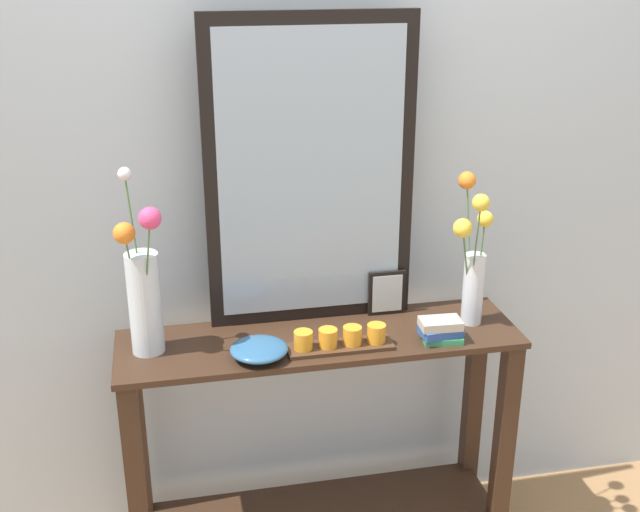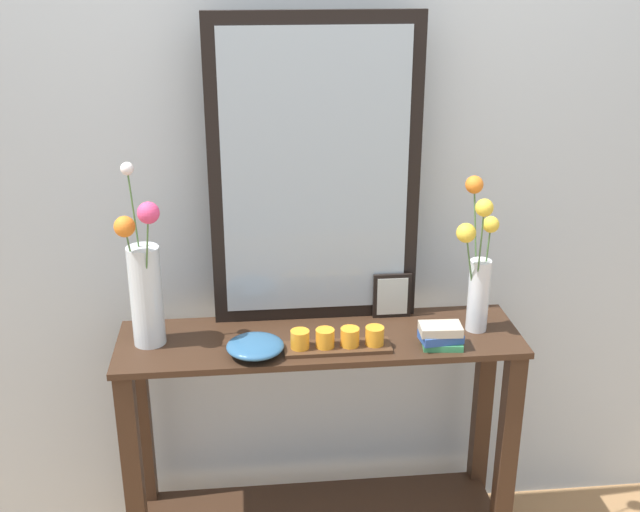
{
  "view_description": "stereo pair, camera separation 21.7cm",
  "coord_description": "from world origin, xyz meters",
  "px_view_note": "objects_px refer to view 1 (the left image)",
  "views": [
    {
      "loc": [
        -0.43,
        -2.11,
        1.95
      ],
      "look_at": [
        0.0,
        0.0,
        1.1
      ],
      "focal_mm": 44.19,
      "sensor_mm": 36.0,
      "label": 1
    },
    {
      "loc": [
        -0.22,
        -2.14,
        1.95
      ],
      "look_at": [
        0.0,
        0.0,
        1.1
      ],
      "focal_mm": 44.19,
      "sensor_mm": 36.0,
      "label": 2
    }
  ],
  "objects_px": {
    "candle_tray": "(340,340)",
    "book_stack": "(441,330)",
    "vase_right": "(473,259)",
    "picture_frame_small": "(387,293)",
    "console_table": "(320,433)",
    "decorative_bowl": "(259,349)",
    "mirror_leaning": "(311,175)",
    "tall_vase_left": "(144,291)"
  },
  "relations": [
    {
      "from": "tall_vase_left",
      "to": "candle_tray",
      "type": "bearing_deg",
      "value": -9.43
    },
    {
      "from": "console_table",
      "to": "decorative_bowl",
      "type": "height_order",
      "value": "decorative_bowl"
    },
    {
      "from": "vase_right",
      "to": "picture_frame_small",
      "type": "xyz_separation_m",
      "value": [
        -0.24,
        0.12,
        -0.15
      ]
    },
    {
      "from": "decorative_bowl",
      "to": "book_stack",
      "type": "distance_m",
      "value": 0.55
    },
    {
      "from": "mirror_leaning",
      "to": "book_stack",
      "type": "height_order",
      "value": "mirror_leaning"
    },
    {
      "from": "console_table",
      "to": "picture_frame_small",
      "type": "relative_size",
      "value": 8.34
    },
    {
      "from": "console_table",
      "to": "decorative_bowl",
      "type": "bearing_deg",
      "value": -154.57
    },
    {
      "from": "book_stack",
      "to": "vase_right",
      "type": "bearing_deg",
      "value": 37.55
    },
    {
      "from": "tall_vase_left",
      "to": "vase_right",
      "type": "relative_size",
      "value": 1.16
    },
    {
      "from": "tall_vase_left",
      "to": "picture_frame_small",
      "type": "relative_size",
      "value": 3.75
    },
    {
      "from": "mirror_leaning",
      "to": "tall_vase_left",
      "type": "xyz_separation_m",
      "value": [
        -0.51,
        -0.13,
        -0.28
      ]
    },
    {
      "from": "vase_right",
      "to": "candle_tray",
      "type": "relative_size",
      "value": 1.5
    },
    {
      "from": "vase_right",
      "to": "picture_frame_small",
      "type": "height_order",
      "value": "vase_right"
    },
    {
      "from": "console_table",
      "to": "mirror_leaning",
      "type": "relative_size",
      "value": 1.3
    },
    {
      "from": "picture_frame_small",
      "to": "tall_vase_left",
      "type": "bearing_deg",
      "value": -171.77
    },
    {
      "from": "candle_tray",
      "to": "book_stack",
      "type": "xyz_separation_m",
      "value": [
        0.31,
        -0.01,
        0.01
      ]
    },
    {
      "from": "console_table",
      "to": "picture_frame_small",
      "type": "height_order",
      "value": "picture_frame_small"
    },
    {
      "from": "console_table",
      "to": "mirror_leaning",
      "type": "bearing_deg",
      "value": 89.86
    },
    {
      "from": "picture_frame_small",
      "to": "decorative_bowl",
      "type": "bearing_deg",
      "value": -154.71
    },
    {
      "from": "candle_tray",
      "to": "vase_right",
      "type": "bearing_deg",
      "value": 10.99
    },
    {
      "from": "tall_vase_left",
      "to": "picture_frame_small",
      "type": "xyz_separation_m",
      "value": [
        0.76,
        0.11,
        -0.12
      ]
    },
    {
      "from": "mirror_leaning",
      "to": "vase_right",
      "type": "height_order",
      "value": "mirror_leaning"
    },
    {
      "from": "console_table",
      "to": "book_stack",
      "type": "xyz_separation_m",
      "value": [
        0.35,
        -0.1,
        0.38
      ]
    },
    {
      "from": "console_table",
      "to": "vase_right",
      "type": "relative_size",
      "value": 2.59
    },
    {
      "from": "vase_right",
      "to": "candle_tray",
      "type": "xyz_separation_m",
      "value": [
        -0.44,
        -0.08,
        -0.19
      ]
    },
    {
      "from": "mirror_leaning",
      "to": "decorative_bowl",
      "type": "height_order",
      "value": "mirror_leaning"
    },
    {
      "from": "console_table",
      "to": "decorative_bowl",
      "type": "distance_m",
      "value": 0.44
    },
    {
      "from": "tall_vase_left",
      "to": "candle_tray",
      "type": "distance_m",
      "value": 0.59
    },
    {
      "from": "picture_frame_small",
      "to": "book_stack",
      "type": "relative_size",
      "value": 1.1
    },
    {
      "from": "candle_tray",
      "to": "console_table",
      "type": "bearing_deg",
      "value": 116.05
    },
    {
      "from": "mirror_leaning",
      "to": "book_stack",
      "type": "bearing_deg",
      "value": -34.36
    },
    {
      "from": "picture_frame_small",
      "to": "book_stack",
      "type": "xyz_separation_m",
      "value": [
        0.11,
        -0.22,
        -0.04
      ]
    },
    {
      "from": "mirror_leaning",
      "to": "candle_tray",
      "type": "height_order",
      "value": "mirror_leaning"
    },
    {
      "from": "picture_frame_small",
      "to": "decorative_bowl",
      "type": "height_order",
      "value": "picture_frame_small"
    },
    {
      "from": "candle_tray",
      "to": "picture_frame_small",
      "type": "bearing_deg",
      "value": 45.2
    },
    {
      "from": "picture_frame_small",
      "to": "console_table",
      "type": "bearing_deg",
      "value": -154.84
    },
    {
      "from": "mirror_leaning",
      "to": "picture_frame_small",
      "type": "bearing_deg",
      "value": -5.82
    },
    {
      "from": "mirror_leaning",
      "to": "vase_right",
      "type": "bearing_deg",
      "value": -16.56
    },
    {
      "from": "mirror_leaning",
      "to": "decorative_bowl",
      "type": "bearing_deg",
      "value": -130.52
    },
    {
      "from": "vase_right",
      "to": "decorative_bowl",
      "type": "bearing_deg",
      "value": -172.28
    },
    {
      "from": "candle_tray",
      "to": "book_stack",
      "type": "height_order",
      "value": "book_stack"
    },
    {
      "from": "mirror_leaning",
      "to": "vase_right",
      "type": "xyz_separation_m",
      "value": [
        0.48,
        -0.14,
        -0.25
      ]
    }
  ]
}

